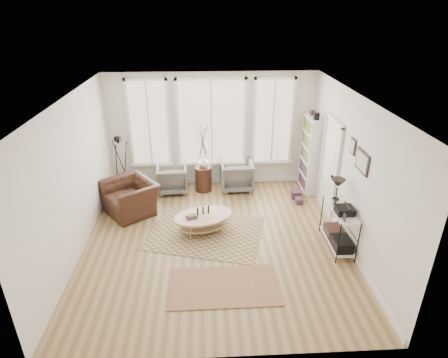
{
  "coord_description": "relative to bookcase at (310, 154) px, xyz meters",
  "views": [
    {
      "loc": [
        -0.17,
        -6.31,
        4.4
      ],
      "look_at": [
        0.2,
        0.6,
        1.1
      ],
      "focal_mm": 30.0,
      "sensor_mm": 36.0,
      "label": 1
    }
  ],
  "objects": [
    {
      "name": "wall_art",
      "position": [
        0.14,
        -2.49,
        0.92
      ],
      "size": [
        0.04,
        0.88,
        0.44
      ],
      "color": "black",
      "rests_on": "ground"
    },
    {
      "name": "bay_window",
      "position": [
        -2.44,
        0.49,
        0.65
      ],
      "size": [
        4.14,
        0.12,
        2.24
      ],
      "color": "tan",
      "rests_on": "ground"
    },
    {
      "name": "bookcase",
      "position": [
        0.0,
        0.0,
        0.0
      ],
      "size": [
        0.31,
        0.85,
        2.06
      ],
      "color": "white",
      "rests_on": "ground"
    },
    {
      "name": "armchair_left",
      "position": [
        -3.46,
        0.05,
        -0.61
      ],
      "size": [
        0.79,
        0.81,
        0.69
      ],
      "primitive_type": "imported",
      "rotation": [
        0.0,
        0.0,
        3.21
      ],
      "color": "slate",
      "rests_on": "ground"
    },
    {
      "name": "room",
      "position": [
        -2.42,
        -2.2,
        0.47
      ],
      "size": [
        5.5,
        5.54,
        2.9
      ],
      "color": "#A18052",
      "rests_on": "ground"
    },
    {
      "name": "coffee_table",
      "position": [
        -2.69,
        -1.86,
        -0.65
      ],
      "size": [
        1.41,
        1.11,
        0.57
      ],
      "color": "tan",
      "rests_on": "ground"
    },
    {
      "name": "rug_runner",
      "position": [
        -2.34,
        -3.58,
        -0.94
      ],
      "size": [
        1.88,
        1.05,
        0.01
      ],
      "primitive_type": "cube",
      "rotation": [
        0.0,
        0.0,
        0.01
      ],
      "color": "brown",
      "rests_on": "ground"
    },
    {
      "name": "low_shelf",
      "position": [
        -0.06,
        -2.52,
        -0.44
      ],
      "size": [
        0.38,
        1.08,
        1.3
      ],
      "color": "white",
      "rests_on": "ground"
    },
    {
      "name": "vase",
      "position": [
        -2.66,
        0.08,
        -0.19
      ],
      "size": [
        0.25,
        0.25,
        0.26
      ],
      "primitive_type": "imported",
      "rotation": [
        0.0,
        0.0,
        0.02
      ],
      "color": "silver",
      "rests_on": "side_table"
    },
    {
      "name": "rug_main",
      "position": [
        -2.64,
        -1.93,
        -0.95
      ],
      "size": [
        2.68,
        2.28,
        0.01
      ],
      "primitive_type": "cube",
      "rotation": [
        0.0,
        0.0,
        -0.27
      ],
      "color": "brown",
      "rests_on": "ground"
    },
    {
      "name": "book_stack_near",
      "position": [
        -0.39,
        -0.45,
        -0.86
      ],
      "size": [
        0.25,
        0.31,
        0.19
      ],
      "primitive_type": "cube",
      "rotation": [
        0.0,
        0.0,
        -0.07
      ],
      "color": "maroon",
      "rests_on": "ground"
    },
    {
      "name": "accent_chair",
      "position": [
        -4.33,
        -0.94,
        -0.58
      ],
      "size": [
        1.51,
        1.48,
        0.74
      ],
      "primitive_type": "imported",
      "rotation": [
        0.0,
        0.0,
        -0.92
      ],
      "color": "#3A2016",
      "rests_on": "ground"
    },
    {
      "name": "door",
      "position": [
        0.13,
        -1.08,
        0.17
      ],
      "size": [
        0.09,
        1.06,
        2.22
      ],
      "color": "silver",
      "rests_on": "ground"
    },
    {
      "name": "tripod_camera",
      "position": [
        -4.69,
        0.03,
        -0.27
      ],
      "size": [
        0.52,
        0.52,
        1.48
      ],
      "color": "black",
      "rests_on": "ground"
    },
    {
      "name": "book_stack_far",
      "position": [
        -0.39,
        -0.76,
        -0.89
      ],
      "size": [
        0.18,
        0.22,
        0.14
      ],
      "primitive_type": "cube",
      "rotation": [
        0.0,
        0.0,
        -0.03
      ],
      "color": "maroon",
      "rests_on": "ground"
    },
    {
      "name": "armchair_right",
      "position": [
        -1.82,
        0.11,
        -0.58
      ],
      "size": [
        0.83,
        0.85,
        0.75
      ],
      "primitive_type": "imported",
      "rotation": [
        0.0,
        0.0,
        3.18
      ],
      "color": "slate",
      "rests_on": "ground"
    },
    {
      "name": "side_table",
      "position": [
        -2.67,
        0.06,
        -0.09
      ],
      "size": [
        0.43,
        0.43,
        1.79
      ],
      "color": "#3A2016",
      "rests_on": "ground"
    }
  ]
}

